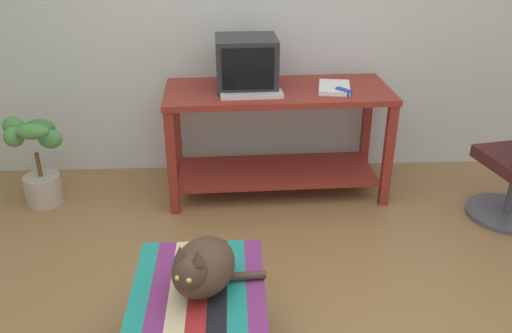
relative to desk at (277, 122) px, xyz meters
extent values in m
cube|color=maroon|center=(-0.70, -0.30, -0.16)|extent=(0.06, 0.06, 0.72)
cube|color=maroon|center=(0.72, -0.25, -0.16)|extent=(0.06, 0.06, 0.72)
cube|color=maroon|center=(0.70, 0.30, -0.16)|extent=(0.06, 0.06, 0.72)
cube|color=maroon|center=(-0.72, 0.25, -0.16)|extent=(0.06, 0.06, 0.72)
cube|color=maroon|center=(0.00, 0.00, -0.38)|extent=(1.40, 0.58, 0.02)
cube|color=maroon|center=(0.00, 0.00, 0.22)|extent=(1.53, 0.67, 0.04)
cube|color=#28282B|center=(-0.21, 0.03, 0.25)|extent=(0.29, 0.26, 0.02)
cube|color=#28282B|center=(-0.21, 0.03, 0.41)|extent=(0.41, 0.37, 0.34)
cube|color=black|center=(-0.20, -0.15, 0.42)|extent=(0.33, 0.02, 0.26)
cube|color=beige|center=(-0.18, -0.15, 0.25)|extent=(0.41, 0.17, 0.02)
cube|color=white|center=(0.37, -0.03, 0.25)|extent=(0.25, 0.32, 0.03)
cube|color=#4C4238|center=(-0.47, -1.60, -0.33)|extent=(0.54, 0.63, 0.39)
cube|color=#1E897A|center=(-0.71, -1.60, -0.13)|extent=(0.08, 0.68, 0.02)
cube|color=#7A2D6B|center=(-0.63, -1.60, -0.13)|extent=(0.08, 0.68, 0.02)
cube|color=beige|center=(-0.55, -1.60, -0.13)|extent=(0.08, 0.68, 0.02)
cube|color=#AD2323|center=(-0.47, -1.60, -0.13)|extent=(0.08, 0.68, 0.02)
cube|color=black|center=(-0.39, -1.60, -0.13)|extent=(0.08, 0.68, 0.02)
cube|color=#1E897A|center=(-0.31, -1.60, -0.13)|extent=(0.08, 0.68, 0.02)
cube|color=#7A2D6B|center=(-0.23, -1.60, -0.13)|extent=(0.08, 0.68, 0.02)
ellipsoid|color=#473323|center=(-0.44, -1.61, -0.01)|extent=(0.35, 0.39, 0.22)
sphere|color=#473323|center=(-0.48, -1.72, 0.05)|extent=(0.14, 0.14, 0.14)
cylinder|color=#473323|center=(-0.31, -1.57, -0.10)|extent=(0.26, 0.05, 0.04)
cone|color=#473323|center=(-0.52, -1.71, 0.13)|extent=(0.05, 0.05, 0.06)
cone|color=#473323|center=(-0.45, -1.74, 0.13)|extent=(0.05, 0.05, 0.06)
sphere|color=#C6D151|center=(-0.53, -1.77, 0.06)|extent=(0.02, 0.02, 0.02)
sphere|color=#C6D151|center=(-0.48, -1.79, 0.06)|extent=(0.02, 0.02, 0.02)
cylinder|color=#B7A893|center=(-1.62, -0.12, -0.42)|extent=(0.24, 0.24, 0.21)
cylinder|color=brown|center=(-1.62, -0.12, -0.23)|extent=(0.03, 0.03, 0.17)
ellipsoid|color=#4C8E42|center=(-1.52, -0.11, -0.05)|extent=(0.15, 0.12, 0.13)
ellipsoid|color=#38843D|center=(-1.62, 0.01, -0.02)|extent=(0.21, 0.12, 0.12)
ellipsoid|color=#4C8E42|center=(-1.75, -0.07, 0.03)|extent=(0.14, 0.11, 0.14)
ellipsoid|color=#4C8E42|center=(-1.71, -0.19, 0.01)|extent=(0.13, 0.13, 0.13)
ellipsoid|color=#4C8E42|center=(-1.56, -0.25, 0.06)|extent=(0.21, 0.10, 0.10)
cylinder|color=#4C4C51|center=(1.50, -0.44, -0.51)|extent=(0.52, 0.52, 0.03)
cylinder|color=#4C4C51|center=(1.50, -0.44, -0.32)|extent=(0.05, 0.05, 0.34)
cube|color=#2342B7|center=(0.41, -0.15, 0.26)|extent=(0.10, 0.11, 0.04)
camera|label=1|loc=(-0.31, -3.40, 1.31)|focal=37.11mm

